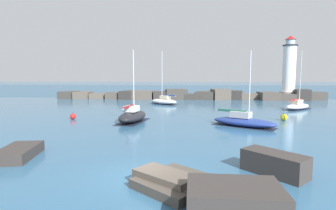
{
  "coord_description": "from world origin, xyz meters",
  "views": [
    {
      "loc": [
        2.49,
        -12.57,
        5.06
      ],
      "look_at": [
        -0.24,
        19.33,
        1.7
      ],
      "focal_mm": 28.0,
      "sensor_mm": 36.0,
      "label": 1
    }
  ],
  "objects": [
    {
      "name": "ground_plane",
      "position": [
        0.0,
        0.0,
        0.0
      ],
      "size": [
        600.0,
        600.0,
        0.0
      ],
      "primitive_type": "plane",
      "color": "#336084"
    },
    {
      "name": "open_sea_beyond",
      "position": [
        0.0,
        109.08,
        0.0
      ],
      "size": [
        400.0,
        116.0,
        0.01
      ],
      "color": "#235175",
      "rests_on": "ground"
    },
    {
      "name": "breakwater_jetty",
      "position": [
        2.38,
        49.06,
        0.93
      ],
      "size": [
        62.0,
        6.93,
        2.46
      ],
      "color": "#423D38",
      "rests_on": "ground"
    },
    {
      "name": "lighthouse",
      "position": [
        25.11,
        50.35,
        6.35
      ],
      "size": [
        3.84,
        3.84,
        14.54
      ],
      "color": "gray",
      "rests_on": "ground"
    },
    {
      "name": "foreground_rocks",
      "position": [
        1.38,
        -0.73,
        0.46
      ],
      "size": [
        18.16,
        9.14,
        1.21
      ],
      "color": "#383330",
      "rests_on": "ground"
    },
    {
      "name": "sailboat_moored_0",
      "position": [
        -4.08,
        16.62,
        0.71
      ],
      "size": [
        3.28,
        6.26,
        8.19
      ],
      "color": "black",
      "rests_on": "ground"
    },
    {
      "name": "sailboat_moored_1",
      "position": [
        -2.49,
        36.67,
        0.65
      ],
      "size": [
        5.97,
        4.81,
        10.0
      ],
      "color": "silver",
      "rests_on": "ground"
    },
    {
      "name": "sailboat_moored_2",
      "position": [
        8.03,
        14.91,
        0.55
      ],
      "size": [
        6.88,
        5.45,
        7.77
      ],
      "color": "navy",
      "rests_on": "ground"
    },
    {
      "name": "sailboat_moored_4",
      "position": [
        19.52,
        30.46,
        0.59
      ],
      "size": [
        5.78,
        5.45,
        9.24
      ],
      "color": "white",
      "rests_on": "ground"
    },
    {
      "name": "mooring_buoy_orange_near",
      "position": [
        -11.76,
        17.92,
        0.35
      ],
      "size": [
        0.7,
        0.7,
        0.9
      ],
      "color": "red",
      "rests_on": "ground"
    },
    {
      "name": "mooring_buoy_far_side",
      "position": [
        13.55,
        19.12,
        0.38
      ],
      "size": [
        0.76,
        0.76,
        0.96
      ],
      "color": "yellow",
      "rests_on": "ground"
    }
  ]
}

